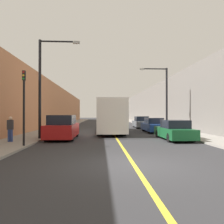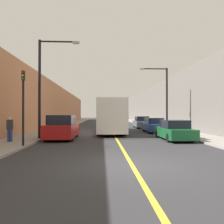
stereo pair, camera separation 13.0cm
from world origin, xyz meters
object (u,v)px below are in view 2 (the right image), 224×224
(car_right_near, at_px, (174,131))
(car_right_mid, at_px, (154,126))
(pedestrian, at_px, (10,129))
(traffic_light, at_px, (23,105))
(parked_suv_left, at_px, (62,128))
(bus, at_px, (110,116))
(car_right_far, at_px, (142,123))
(street_lamp_left, at_px, (44,81))
(street_lamp_right, at_px, (164,94))

(car_right_near, height_order, car_right_mid, car_right_mid)
(pedestrian, bearing_deg, traffic_light, -50.96)
(parked_suv_left, relative_size, traffic_light, 1.16)
(parked_suv_left, bearing_deg, car_right_mid, 34.45)
(car_right_near, relative_size, pedestrian, 2.89)
(bus, bearing_deg, pedestrian, -130.26)
(bus, bearing_deg, car_right_far, 57.06)
(car_right_mid, bearing_deg, traffic_light, -134.69)
(car_right_near, bearing_deg, traffic_light, -161.32)
(bus, distance_m, car_right_near, 7.97)
(bus, height_order, traffic_light, traffic_light)
(car_right_mid, bearing_deg, street_lamp_left, -146.60)
(car_right_far, bearing_deg, car_right_mid, -90.23)
(street_lamp_left, bearing_deg, car_right_far, 54.03)
(car_right_far, bearing_deg, bus, -122.94)
(bus, xyz_separation_m, car_right_near, (4.47, -6.51, -1.05))
(traffic_light, bearing_deg, street_lamp_left, 86.92)
(traffic_light, height_order, pedestrian, traffic_light)
(bus, xyz_separation_m, traffic_light, (-5.26, -9.80, 0.70))
(car_right_far, bearing_deg, car_right_near, -90.48)
(car_right_far, distance_m, street_lamp_left, 16.81)
(parked_suv_left, xyz_separation_m, street_lamp_right, (9.45, 5.71, 3.13))
(bus, distance_m, car_right_far, 8.48)
(street_lamp_left, bearing_deg, car_right_mid, 33.40)
(parked_suv_left, bearing_deg, pedestrian, -141.34)
(car_right_near, height_order, street_lamp_right, street_lamp_right)
(street_lamp_left, bearing_deg, pedestrian, -133.95)
(street_lamp_left, relative_size, pedestrian, 4.43)
(car_right_near, relative_size, street_lamp_left, 0.65)
(street_lamp_right, bearing_deg, pedestrian, -146.94)
(bus, height_order, street_lamp_right, street_lamp_right)
(car_right_near, relative_size, traffic_light, 1.11)
(street_lamp_right, xyz_separation_m, pedestrian, (-12.38, -8.06, -3.01))
(bus, xyz_separation_m, parked_suv_left, (-3.81, -5.62, -0.87))
(car_right_mid, xyz_separation_m, car_right_far, (0.03, 6.95, 0.03))
(car_right_far, bearing_deg, parked_suv_left, -123.48)
(street_lamp_left, xyz_separation_m, street_lamp_right, (10.70, 6.32, -0.31))
(parked_suv_left, relative_size, car_right_mid, 1.07)
(car_right_mid, xyz_separation_m, street_lamp_right, (1.09, -0.02, 3.30))
(street_lamp_left, distance_m, traffic_light, 4.04)
(bus, bearing_deg, street_lamp_left, -129.15)
(car_right_far, distance_m, street_lamp_right, 7.78)
(pedestrian, bearing_deg, street_lamp_right, 33.06)
(bus, height_order, pedestrian, bus)
(bus, bearing_deg, street_lamp_right, 0.95)
(car_right_near, relative_size, street_lamp_right, 0.71)
(bus, bearing_deg, parked_suv_left, -124.16)
(street_lamp_left, bearing_deg, traffic_light, -93.08)
(parked_suv_left, bearing_deg, car_right_far, 56.52)
(parked_suv_left, relative_size, street_lamp_right, 0.74)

